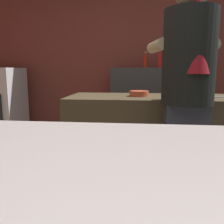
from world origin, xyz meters
TOP-DOWN VIEW (x-y plane):
  - wall_back at (0.00, 2.20)m, footprint 5.20×0.10m
  - prep_counter at (0.35, 0.79)m, footprint 2.10×0.60m
  - back_shelf at (0.04, 1.92)m, footprint 0.98×0.36m
  - bartender at (0.23, 0.33)m, footprint 0.47×0.54m
  - mixing_bowl at (-0.09, 0.79)m, footprint 0.17×0.17m
  - chefs_knife at (0.51, 0.74)m, footprint 0.24×0.10m
  - bottle_olive_oil at (0.17, 1.91)m, footprint 0.06×0.06m
  - bottle_hot_sauce at (-0.01, 1.90)m, footprint 0.06×0.06m
  - bottle_soy at (0.33, 1.93)m, footprint 0.07×0.07m

SIDE VIEW (x-z plane):
  - prep_counter at x=0.35m, z-range 0.00..0.93m
  - back_shelf at x=0.04m, z-range 0.00..1.18m
  - chefs_knife at x=0.51m, z-range 0.93..0.94m
  - mixing_bowl at x=-0.09m, z-range 0.93..0.97m
  - bartender at x=0.23m, z-range 0.14..1.89m
  - bottle_soy at x=0.33m, z-range 1.16..1.34m
  - bottle_hot_sauce at x=-0.01m, z-range 1.16..1.36m
  - bottle_olive_oil at x=0.17m, z-range 1.15..1.42m
  - wall_back at x=0.00m, z-range 0.00..2.70m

